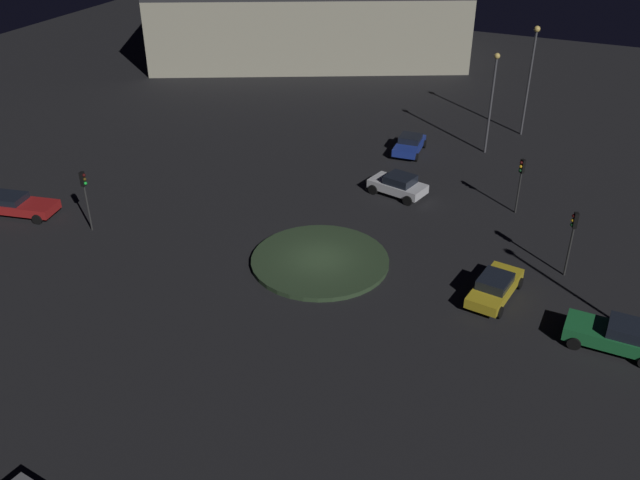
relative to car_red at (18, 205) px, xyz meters
The scene contains 13 objects.
ground_plane 20.51m from the car_red, 97.15° to the left, with size 116.46×116.46×0.00m, color black.
roundabout_island 20.51m from the car_red, 97.15° to the left, with size 8.01×8.01×0.27m, color #2D4228.
car_red is the anchor object (origin of this frame).
car_green 36.51m from the car_red, 91.94° to the left, with size 2.23×4.50×1.56m.
car_yellow 30.45m from the car_red, 95.83° to the left, with size 4.59×2.48×1.39m.
car_blue 28.48m from the car_red, 134.98° to the left, with size 3.99×2.24×1.34m.
car_white 25.15m from the car_red, 120.40° to the left, with size 2.81×4.17×1.49m.
traffic_light_northwest 32.51m from the car_red, 114.36° to the left, with size 0.39×0.38×3.78m.
traffic_light_south 6.10m from the car_red, 92.35° to the left, with size 0.33×0.38×3.99m.
traffic_light_north 34.23m from the car_red, 101.72° to the left, with size 0.35×0.39×3.97m.
streetlamp_west 39.23m from the car_red, 135.14° to the left, with size 0.49×0.49×8.84m.
streetlamp_west_near 34.35m from the car_red, 131.49° to the left, with size 0.44×0.44×7.78m.
store_building 41.99m from the car_red, behind, with size 28.24×36.35×8.14m.
Camera 1 is at (31.10, 13.83, 21.46)m, focal length 38.88 mm.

